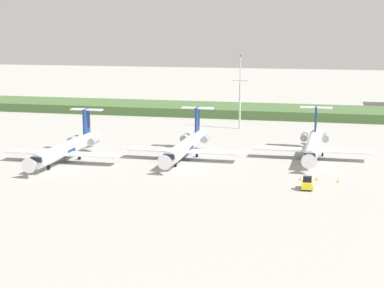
{
  "coord_description": "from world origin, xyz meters",
  "views": [
    {
      "loc": [
        28.5,
        -111.35,
        26.3
      ],
      "look_at": [
        0.0,
        9.54,
        3.0
      ],
      "focal_mm": 59.51,
      "sensor_mm": 36.0,
      "label": 1
    }
  ],
  "objects_px": {
    "regional_jet_nearest": "(66,148)",
    "regional_jet_third": "(313,145)",
    "antenna_mast": "(240,98)",
    "safety_cone_mid_marker": "(317,179)",
    "safety_cone_front_marker": "(300,179)",
    "safety_cone_rear_marker": "(338,181)",
    "baggage_tug": "(307,184)",
    "regional_jet_second": "(186,146)"
  },
  "relations": [
    {
      "from": "regional_jet_second",
      "to": "safety_cone_rear_marker",
      "type": "distance_m",
      "value": 32.76
    },
    {
      "from": "antenna_mast",
      "to": "safety_cone_mid_marker",
      "type": "bearing_deg",
      "value": -67.27
    },
    {
      "from": "antenna_mast",
      "to": "safety_cone_front_marker",
      "type": "height_order",
      "value": "antenna_mast"
    },
    {
      "from": "antenna_mast",
      "to": "baggage_tug",
      "type": "relative_size",
      "value": 5.91
    },
    {
      "from": "regional_jet_second",
      "to": "safety_cone_front_marker",
      "type": "height_order",
      "value": "regional_jet_second"
    },
    {
      "from": "antenna_mast",
      "to": "baggage_tug",
      "type": "xyz_separation_m",
      "value": [
        20.43,
        -58.44,
        -6.92
      ]
    },
    {
      "from": "antenna_mast",
      "to": "baggage_tug",
      "type": "height_order",
      "value": "antenna_mast"
    },
    {
      "from": "baggage_tug",
      "to": "safety_cone_front_marker",
      "type": "distance_m",
      "value": 6.4
    },
    {
      "from": "regional_jet_nearest",
      "to": "regional_jet_third",
      "type": "xyz_separation_m",
      "value": [
        46.88,
        14.43,
        0.0
      ]
    },
    {
      "from": "regional_jet_nearest",
      "to": "antenna_mast",
      "type": "bearing_deg",
      "value": 60.23
    },
    {
      "from": "regional_jet_nearest",
      "to": "regional_jet_third",
      "type": "distance_m",
      "value": 49.05
    },
    {
      "from": "safety_cone_front_marker",
      "to": "safety_cone_rear_marker",
      "type": "distance_m",
      "value": 6.31
    },
    {
      "from": "safety_cone_mid_marker",
      "to": "safety_cone_rear_marker",
      "type": "relative_size",
      "value": 1.0
    },
    {
      "from": "antenna_mast",
      "to": "safety_cone_mid_marker",
      "type": "distance_m",
      "value": 56.5
    },
    {
      "from": "regional_jet_nearest",
      "to": "safety_cone_rear_marker",
      "type": "distance_m",
      "value": 52.4
    },
    {
      "from": "antenna_mast",
      "to": "safety_cone_mid_marker",
      "type": "xyz_separation_m",
      "value": [
        21.63,
        -51.63,
        -7.64
      ]
    },
    {
      "from": "regional_jet_second",
      "to": "antenna_mast",
      "type": "bearing_deg",
      "value": 83.2
    },
    {
      "from": "regional_jet_third",
      "to": "antenna_mast",
      "type": "xyz_separation_m",
      "value": [
        -20.05,
        32.48,
        5.38
      ]
    },
    {
      "from": "regional_jet_third",
      "to": "safety_cone_mid_marker",
      "type": "distance_m",
      "value": 19.35
    },
    {
      "from": "regional_jet_nearest",
      "to": "safety_cone_rear_marker",
      "type": "xyz_separation_m",
      "value": [
        52.07,
        -5.4,
        -2.26
      ]
    },
    {
      "from": "regional_jet_third",
      "to": "safety_cone_front_marker",
      "type": "relative_size",
      "value": 56.36
    },
    {
      "from": "regional_jet_nearest",
      "to": "safety_cone_rear_marker",
      "type": "bearing_deg",
      "value": -5.92
    },
    {
      "from": "safety_cone_front_marker",
      "to": "safety_cone_mid_marker",
      "type": "xyz_separation_m",
      "value": [
        2.7,
        0.63,
        0.0
      ]
    },
    {
      "from": "regional_jet_second",
      "to": "antenna_mast",
      "type": "relative_size",
      "value": 1.64
    },
    {
      "from": "regional_jet_nearest",
      "to": "baggage_tug",
      "type": "distance_m",
      "value": 48.67
    },
    {
      "from": "regional_jet_nearest",
      "to": "antenna_mast",
      "type": "distance_m",
      "value": 54.31
    },
    {
      "from": "regional_jet_nearest",
      "to": "safety_cone_front_marker",
      "type": "bearing_deg",
      "value": -6.67
    },
    {
      "from": "regional_jet_third",
      "to": "baggage_tug",
      "type": "bearing_deg",
      "value": -89.16
    },
    {
      "from": "regional_jet_second",
      "to": "safety_cone_front_marker",
      "type": "relative_size",
      "value": 56.36
    },
    {
      "from": "regional_jet_nearest",
      "to": "regional_jet_third",
      "type": "relative_size",
      "value": 1.0
    },
    {
      "from": "baggage_tug",
      "to": "safety_cone_mid_marker",
      "type": "bearing_deg",
      "value": 79.96
    },
    {
      "from": "regional_jet_third",
      "to": "baggage_tug",
      "type": "xyz_separation_m",
      "value": [
        0.38,
        -25.96,
        -1.53
      ]
    },
    {
      "from": "antenna_mast",
      "to": "safety_cone_rear_marker",
      "type": "xyz_separation_m",
      "value": [
        25.24,
        -52.31,
        -7.64
      ]
    },
    {
      "from": "baggage_tug",
      "to": "safety_cone_rear_marker",
      "type": "height_order",
      "value": "baggage_tug"
    },
    {
      "from": "regional_jet_nearest",
      "to": "antenna_mast",
      "type": "relative_size",
      "value": 1.64
    },
    {
      "from": "baggage_tug",
      "to": "safety_cone_front_marker",
      "type": "xyz_separation_m",
      "value": [
        -1.49,
        6.18,
        -0.73
      ]
    },
    {
      "from": "regional_jet_third",
      "to": "safety_cone_front_marker",
      "type": "distance_m",
      "value": 19.94
    },
    {
      "from": "baggage_tug",
      "to": "antenna_mast",
      "type": "bearing_deg",
      "value": 109.27
    },
    {
      "from": "antenna_mast",
      "to": "safety_cone_mid_marker",
      "type": "relative_size",
      "value": 34.38
    },
    {
      "from": "regional_jet_nearest",
      "to": "antenna_mast",
      "type": "xyz_separation_m",
      "value": [
        26.83,
        46.91,
        5.38
      ]
    },
    {
      "from": "safety_cone_rear_marker",
      "to": "regional_jet_nearest",
      "type": "bearing_deg",
      "value": 174.08
    },
    {
      "from": "baggage_tug",
      "to": "safety_cone_mid_marker",
      "type": "relative_size",
      "value": 5.82
    }
  ]
}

